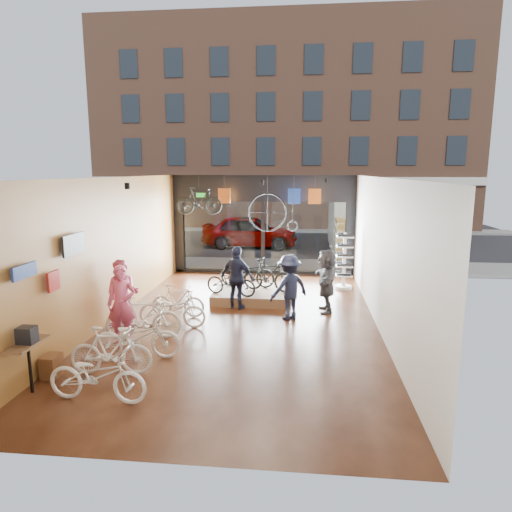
# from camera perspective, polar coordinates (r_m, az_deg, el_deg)

# --- Properties ---
(ground_plane) EXTENTS (7.00, 12.00, 0.04)m
(ground_plane) POSITION_cam_1_polar(r_m,az_deg,el_deg) (12.24, -1.66, -8.38)
(ground_plane) COLOR black
(ground_plane) RESTS_ON ground
(ceiling) EXTENTS (7.00, 12.00, 0.04)m
(ceiling) POSITION_cam_1_polar(r_m,az_deg,el_deg) (11.58, -1.77, 9.89)
(ceiling) COLOR black
(ceiling) RESTS_ON ground
(wall_left) EXTENTS (0.04, 12.00, 3.80)m
(wall_left) POSITION_cam_1_polar(r_m,az_deg,el_deg) (12.71, -17.64, 0.77)
(wall_left) COLOR #A2622C
(wall_left) RESTS_ON ground
(wall_right) EXTENTS (0.04, 12.00, 3.80)m
(wall_right) POSITION_cam_1_polar(r_m,az_deg,el_deg) (11.82, 15.45, 0.17)
(wall_right) COLOR beige
(wall_right) RESTS_ON ground
(wall_back) EXTENTS (7.00, 0.04, 3.80)m
(wall_back) POSITION_cam_1_polar(r_m,az_deg,el_deg) (6.04, -9.50, -9.57)
(wall_back) COLOR beige
(wall_back) RESTS_ON ground
(storefront) EXTENTS (7.00, 0.26, 3.80)m
(storefront) POSITION_cam_1_polar(r_m,az_deg,el_deg) (17.66, 0.90, 3.91)
(storefront) COLOR black
(storefront) RESTS_ON ground
(exit_sign) EXTENTS (0.35, 0.06, 0.18)m
(exit_sign) POSITION_cam_1_polar(r_m,az_deg,el_deg) (17.82, -6.90, 7.61)
(exit_sign) COLOR #198C26
(exit_sign) RESTS_ON storefront
(street_road) EXTENTS (30.00, 18.00, 0.02)m
(street_road) POSITION_cam_1_polar(r_m,az_deg,el_deg) (26.81, 2.61, 2.09)
(street_road) COLOR black
(street_road) RESTS_ON ground
(sidewalk_near) EXTENTS (30.00, 2.40, 0.12)m
(sidewalk_near) POSITION_cam_1_polar(r_m,az_deg,el_deg) (19.14, 1.20, -1.15)
(sidewalk_near) COLOR slate
(sidewalk_near) RESTS_ON ground
(sidewalk_far) EXTENTS (30.00, 2.00, 0.12)m
(sidewalk_far) POSITION_cam_1_polar(r_m,az_deg,el_deg) (30.76, 3.06, 3.32)
(sidewalk_far) COLOR slate
(sidewalk_far) RESTS_ON ground
(opposite_building) EXTENTS (26.00, 5.00, 14.00)m
(opposite_building) POSITION_cam_1_polar(r_m,az_deg,el_deg) (33.15, 3.42, 15.87)
(opposite_building) COLOR brown
(opposite_building) RESTS_ON ground
(street_car) EXTENTS (4.93, 1.98, 1.68)m
(street_car) POSITION_cam_1_polar(r_m,az_deg,el_deg) (23.84, -0.79, 3.10)
(street_car) COLOR gray
(street_car) RESTS_ON street_road
(box_truck) EXTENTS (2.28, 6.84, 2.69)m
(box_truck) POSITION_cam_1_polar(r_m,az_deg,el_deg) (22.76, 12.34, 3.78)
(box_truck) COLOR silver
(box_truck) RESTS_ON street_road
(floor_bike_0) EXTENTS (1.83, 0.73, 0.94)m
(floor_bike_0) POSITION_cam_1_polar(r_m,az_deg,el_deg) (8.62, -19.22, -13.93)
(floor_bike_0) COLOR beige
(floor_bike_0) RESTS_ON ground_plane
(floor_bike_1) EXTENTS (1.67, 0.59, 0.99)m
(floor_bike_1) POSITION_cam_1_polar(r_m,az_deg,el_deg) (9.56, -17.71, -11.21)
(floor_bike_1) COLOR beige
(floor_bike_1) RESTS_ON ground_plane
(floor_bike_2) EXTENTS (1.92, 0.94, 0.96)m
(floor_bike_2) POSITION_cam_1_polar(r_m,az_deg,el_deg) (10.16, -14.67, -9.79)
(floor_bike_2) COLOR beige
(floor_bike_2) RESTS_ON ground_plane
(floor_bike_3) EXTENTS (1.85, 0.86, 1.07)m
(floor_bike_3) POSITION_cam_1_polar(r_m,az_deg,el_deg) (11.23, -13.92, -7.49)
(floor_bike_3) COLOR beige
(floor_bike_3) RESTS_ON ground_plane
(floor_bike_4) EXTENTS (1.78, 0.67, 0.92)m
(floor_bike_4) POSITION_cam_1_polar(r_m,az_deg,el_deg) (11.96, -10.42, -6.59)
(floor_bike_4) COLOR beige
(floor_bike_4) RESTS_ON ground_plane
(floor_bike_5) EXTENTS (1.52, 0.49, 0.90)m
(floor_bike_5) POSITION_cam_1_polar(r_m,az_deg,el_deg) (12.75, -9.76, -5.54)
(floor_bike_5) COLOR beige
(floor_bike_5) RESTS_ON ground_plane
(display_platform) EXTENTS (2.40, 1.80, 0.30)m
(display_platform) POSITION_cam_1_polar(r_m,az_deg,el_deg) (14.22, -0.37, -4.94)
(display_platform) COLOR brown
(display_platform) RESTS_ON ground_plane
(display_bike_left) EXTENTS (1.69, 1.01, 0.84)m
(display_bike_left) POSITION_cam_1_polar(r_m,az_deg,el_deg) (13.60, -3.14, -3.20)
(display_bike_left) COLOR black
(display_bike_left) RESTS_ON display_platform
(display_bike_mid) EXTENTS (1.70, 0.84, 0.98)m
(display_bike_mid) POSITION_cam_1_polar(r_m,az_deg,el_deg) (14.03, 1.55, -2.45)
(display_bike_mid) COLOR black
(display_bike_mid) RESTS_ON display_platform
(display_bike_right) EXTENTS (1.84, 0.85, 0.93)m
(display_bike_right) POSITION_cam_1_polar(r_m,az_deg,el_deg) (14.57, -1.08, -2.06)
(display_bike_right) COLOR black
(display_bike_right) RESTS_ON display_platform
(customer_0) EXTENTS (0.71, 0.50, 1.83)m
(customer_0) POSITION_cam_1_polar(r_m,az_deg,el_deg) (11.08, -16.45, -5.81)
(customer_0) COLOR #CC4C72
(customer_0) RESTS_ON ground_plane
(customer_1) EXTENTS (0.91, 0.74, 1.75)m
(customer_1) POSITION_cam_1_polar(r_m,az_deg,el_deg) (12.16, -16.31, -4.54)
(customer_1) COLOR #CC4C72
(customer_1) RESTS_ON ground_plane
(customer_2) EXTENTS (1.17, 0.88, 1.85)m
(customer_2) POSITION_cam_1_polar(r_m,az_deg,el_deg) (13.19, -2.35, -2.73)
(customer_2) COLOR #161C33
(customer_2) RESTS_ON ground_plane
(customer_3) EXTENTS (1.31, 1.21, 1.77)m
(customer_3) POSITION_cam_1_polar(r_m,az_deg,el_deg) (12.28, 4.19, -3.93)
(customer_3) COLOR #161C33
(customer_3) RESTS_ON ground_plane
(customer_5) EXTENTS (0.61, 1.70, 1.81)m
(customer_5) POSITION_cam_1_polar(r_m,az_deg,el_deg) (13.08, 8.79, -3.05)
(customer_5) COLOR #3F3F44
(customer_5) RESTS_ON ground_plane
(sunglasses_rack) EXTENTS (0.68, 0.61, 1.92)m
(sunglasses_rack) POSITION_cam_1_polar(r_m,az_deg,el_deg) (15.69, 10.97, -0.62)
(sunglasses_rack) COLOR white
(sunglasses_rack) RESTS_ON ground_plane
(wall_merch) EXTENTS (0.40, 2.40, 2.60)m
(wall_merch) POSITION_cam_1_polar(r_m,az_deg,el_deg) (9.75, -24.89, -6.27)
(wall_merch) COLOR navy
(wall_merch) RESTS_ON wall_left
(penny_farthing) EXTENTS (1.66, 0.06, 1.33)m
(penny_farthing) POSITION_cam_1_polar(r_m,az_deg,el_deg) (15.78, 2.43, 5.29)
(penny_farthing) COLOR black
(penny_farthing) RESTS_ON ceiling
(hung_bike) EXTENTS (1.63, 0.68, 0.95)m
(hung_bike) POSITION_cam_1_polar(r_m,az_deg,el_deg) (16.12, -7.12, 6.84)
(hung_bike) COLOR black
(hung_bike) RESTS_ON ceiling
(jersey_left) EXTENTS (0.45, 0.03, 0.55)m
(jersey_left) POSITION_cam_1_polar(r_m,az_deg,el_deg) (16.95, -4.00, 7.50)
(jersey_left) COLOR #CC5919
(jersey_left) RESTS_ON ceiling
(jersey_mid) EXTENTS (0.45, 0.03, 0.55)m
(jersey_mid) POSITION_cam_1_polar(r_m,az_deg,el_deg) (16.70, 4.79, 7.45)
(jersey_mid) COLOR #1E3F99
(jersey_mid) RESTS_ON ceiling
(jersey_right) EXTENTS (0.45, 0.03, 0.55)m
(jersey_right) POSITION_cam_1_polar(r_m,az_deg,el_deg) (16.70, 7.35, 7.40)
(jersey_right) COLOR #CC5919
(jersey_right) RESTS_ON ceiling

